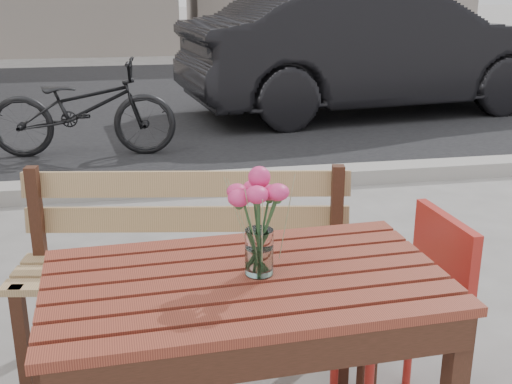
# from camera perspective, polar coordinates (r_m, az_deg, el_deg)

# --- Properties ---
(street) EXTENTS (30.00, 8.12, 0.12)m
(street) POSITION_cam_1_polar(r_m,az_deg,el_deg) (7.00, -10.22, 5.37)
(street) COLOR black
(street) RESTS_ON ground
(main_table) EXTENTS (1.21, 0.74, 0.73)m
(main_table) POSITION_cam_1_polar(r_m,az_deg,el_deg) (1.97, -0.88, -10.65)
(main_table) COLOR maroon
(main_table) RESTS_ON ground
(main_bench) EXTENTS (1.43, 0.64, 0.86)m
(main_bench) POSITION_cam_1_polar(r_m,az_deg,el_deg) (2.68, -6.22, -4.70)
(main_bench) COLOR #A48355
(main_bench) RESTS_ON ground
(red_chair) EXTENTS (0.41, 0.41, 0.78)m
(red_chair) POSITION_cam_1_polar(r_m,az_deg,el_deg) (2.40, 13.85, -9.68)
(red_chair) COLOR #AD241C
(red_chair) RESTS_ON ground
(main_vase) EXTENTS (0.18, 0.18, 0.33)m
(main_vase) POSITION_cam_1_polar(r_m,az_deg,el_deg) (1.85, 0.29, -1.49)
(main_vase) COLOR white
(main_vase) RESTS_ON main_table
(parked_car) EXTENTS (4.86, 2.24, 1.54)m
(parked_car) POSITION_cam_1_polar(r_m,az_deg,el_deg) (8.11, 10.58, 12.41)
(parked_car) COLOR black
(parked_car) RESTS_ON ground
(bicycle) EXTENTS (1.73, 0.73, 0.88)m
(bicycle) POSITION_cam_1_polar(r_m,az_deg,el_deg) (6.15, -15.14, 7.18)
(bicycle) COLOR black
(bicycle) RESTS_ON ground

